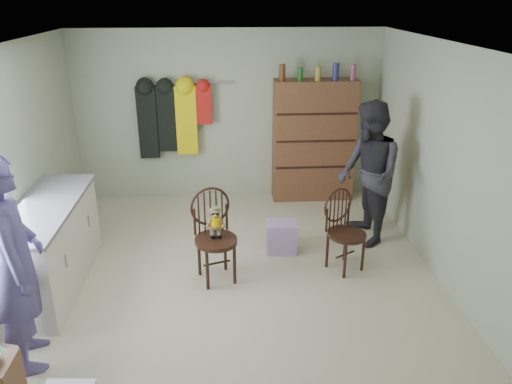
{
  "coord_description": "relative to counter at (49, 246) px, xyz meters",
  "views": [
    {
      "loc": [
        -0.08,
        -4.79,
        2.97
      ],
      "look_at": [
        0.25,
        0.2,
        0.95
      ],
      "focal_mm": 35.0,
      "sensor_mm": 36.0,
      "label": 1
    }
  ],
  "objects": [
    {
      "name": "person_left",
      "position": [
        0.17,
        -1.18,
        0.46
      ],
      "size": [
        0.66,
        0.79,
        1.87
      ],
      "primitive_type": "imported",
      "rotation": [
        0.0,
        0.0,
        1.93
      ],
      "color": "#514783",
      "rests_on": "ground"
    },
    {
      "name": "chair_front",
      "position": [
        1.74,
        0.05,
        0.11
      ],
      "size": [
        0.58,
        0.58,
        1.03
      ],
      "rotation": [
        0.0,
        0.0,
        0.31
      ],
      "color": "black",
      "rests_on": "ground"
    },
    {
      "name": "counter",
      "position": [
        0.0,
        0.0,
        0.0
      ],
      "size": [
        0.64,
        1.86,
        0.94
      ],
      "color": "silver",
      "rests_on": "ground"
    },
    {
      "name": "striped_bag",
      "position": [
        2.54,
        0.59,
        -0.28
      ],
      "size": [
        0.38,
        0.3,
        0.39
      ],
      "primitive_type": "cube",
      "rotation": [
        0.0,
        0.0,
        -0.05
      ],
      "color": "pink",
      "rests_on": "ground"
    },
    {
      "name": "person_right",
      "position": [
        3.62,
        0.82,
        0.42
      ],
      "size": [
        0.75,
        0.93,
        1.79
      ],
      "primitive_type": "imported",
      "rotation": [
        0.0,
        0.0,
        -1.48
      ],
      "color": "#2D2B33",
      "rests_on": "ground"
    },
    {
      "name": "coat_rack",
      "position": [
        1.12,
        2.38,
        0.78
      ],
      "size": [
        1.42,
        0.12,
        1.09
      ],
      "color": "#99999E",
      "rests_on": "ground"
    },
    {
      "name": "dresser",
      "position": [
        3.2,
        2.3,
        0.44
      ],
      "size": [
        1.2,
        0.39,
        2.05
      ],
      "color": "brown",
      "rests_on": "ground"
    },
    {
      "name": "chair_far",
      "position": [
        3.18,
        0.17,
        0.03
      ],
      "size": [
        0.57,
        0.57,
        0.94
      ],
      "rotation": [
        0.0,
        0.0,
        0.54
      ],
      "color": "black",
      "rests_on": "ground"
    },
    {
      "name": "ground_plane",
      "position": [
        1.95,
        0.0,
        -0.47
      ],
      "size": [
        5.0,
        5.0,
        0.0
      ],
      "primitive_type": "plane",
      "color": "beige",
      "rests_on": "ground"
    },
    {
      "name": "room_walls",
      "position": [
        1.95,
        0.53,
        1.11
      ],
      "size": [
        5.0,
        5.0,
        5.0
      ],
      "color": "#B3B99B",
      "rests_on": "ground"
    }
  ]
}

